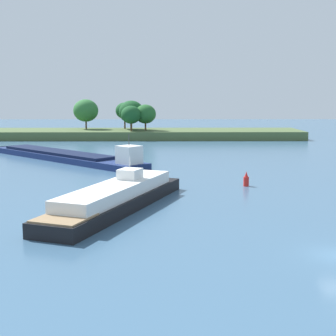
{
  "coord_description": "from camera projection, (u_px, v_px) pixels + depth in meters",
  "views": [
    {
      "loc": [
        -12.91,
        -34.61,
        11.71
      ],
      "look_at": [
        -12.21,
        35.62,
        1.2
      ],
      "focal_mm": 52.8,
      "sensor_mm": 36.0,
      "label": 1
    }
  ],
  "objects": [
    {
      "name": "cargo_barge",
      "position": [
        65.0,
        156.0,
        88.31
      ],
      "size": [
        32.99,
        32.18,
        5.63
      ],
      "color": "navy",
      "rests_on": "ground"
    },
    {
      "name": "treeline_island",
      "position": [
        116.0,
        129.0,
        133.07
      ],
      "size": [
        97.46,
        17.13,
        10.36
      ],
      "color": "#4C6038",
      "rests_on": "ground"
    },
    {
      "name": "channel_buoy_red",
      "position": [
        246.0,
        180.0,
        63.41
      ],
      "size": [
        0.7,
        0.7,
        1.9
      ],
      "color": "red",
      "rests_on": "ground"
    },
    {
      "name": "white_riverboat",
      "position": [
        117.0,
        197.0,
        50.64
      ],
      "size": [
        13.44,
        24.89,
        5.15
      ],
      "color": "black",
      "rests_on": "ground"
    }
  ]
}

